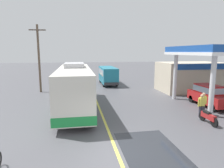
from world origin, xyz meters
TOP-DOWN VIEW (x-y plane):
  - ground at (0.00, 20.00)m, footprint 120.00×120.00m
  - lane_divider_stripe at (0.00, 15.00)m, footprint 0.16×50.00m
  - wet_puddle_patch at (1.62, 0.05)m, footprint 2.75×4.56m
  - coach_bus_main at (-1.96, 7.98)m, footprint 2.60×11.04m
  - gas_station_roadside at (11.38, 11.01)m, footprint 9.10×11.95m
  - car_at_pump at (9.38, 6.63)m, footprint 1.70×4.20m
  - minibus_opposing_lane at (2.58, 19.51)m, footprint 2.04×6.13m
  - motorcycle_parked_forecourt at (6.57, 2.82)m, footprint 0.55×1.80m
  - pedestrian_near_pump at (6.92, 4.10)m, footprint 0.55×0.22m
  - pedestrian_by_shop at (7.41, 4.60)m, footprint 0.55×0.22m
  - car_trailing_behind_bus at (-1.63, 26.72)m, footprint 1.70×4.20m
  - utility_pole_roadside at (-5.96, 15.44)m, footprint 1.80×0.24m

SIDE VIEW (x-z plane):
  - ground at x=0.00m, z-range 0.00..0.00m
  - wet_puddle_patch at x=1.62m, z-range 0.00..0.01m
  - lane_divider_stripe at x=0.00m, z-range 0.00..0.01m
  - motorcycle_parked_forecourt at x=6.57m, z-range -0.02..0.90m
  - pedestrian_near_pump at x=6.92m, z-range 0.10..1.76m
  - pedestrian_by_shop at x=7.41m, z-range 0.10..1.76m
  - car_at_pump at x=9.38m, z-range 0.10..1.92m
  - car_trailing_behind_bus at x=-1.63m, z-range 0.10..1.92m
  - minibus_opposing_lane at x=2.58m, z-range 0.25..2.69m
  - coach_bus_main at x=-1.96m, z-range -0.12..3.56m
  - gas_station_roadside at x=11.38m, z-range 0.08..5.18m
  - utility_pole_roadside at x=-5.96m, z-range 0.18..7.80m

